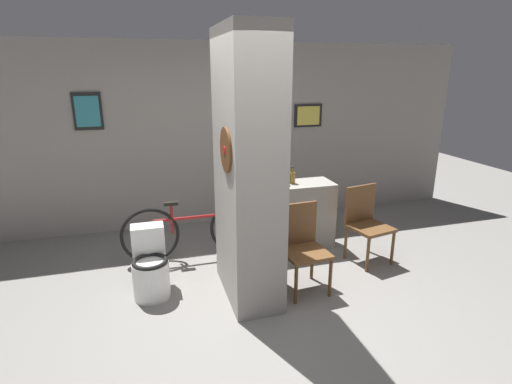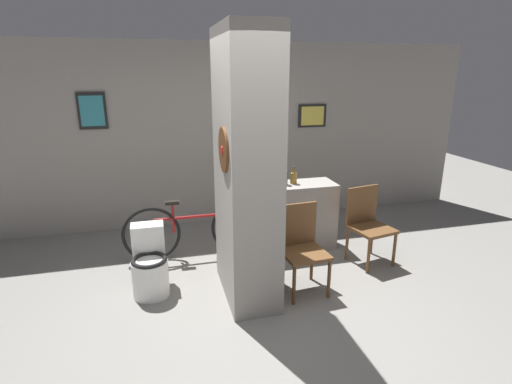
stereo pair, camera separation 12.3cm
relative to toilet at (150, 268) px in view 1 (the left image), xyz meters
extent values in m
plane|color=gray|center=(0.98, -0.74, -0.29)|extent=(14.00, 14.00, 0.00)
cube|color=gray|center=(0.98, 1.89, 1.01)|extent=(8.00, 0.06, 2.60)
cube|color=black|center=(-0.62, 1.85, 1.41)|extent=(0.36, 0.02, 0.48)
cube|color=teal|center=(-0.62, 1.83, 1.41)|extent=(0.30, 0.01, 0.39)
cube|color=black|center=(2.48, 1.85, 1.26)|extent=(0.44, 0.02, 0.34)
cube|color=#E0CC4C|center=(2.48, 1.83, 1.26)|extent=(0.36, 0.01, 0.28)
cube|color=gray|center=(0.97, -0.24, 1.01)|extent=(0.47, 1.00, 2.60)
cylinder|color=#593319|center=(0.72, -0.44, 1.26)|extent=(0.03, 0.40, 0.40)
cylinder|color=red|center=(0.70, -0.44, 1.26)|extent=(0.01, 0.07, 0.07)
cube|color=gray|center=(1.73, 0.67, 0.13)|extent=(1.18, 0.44, 0.85)
cylinder|color=white|center=(0.00, -0.06, -0.10)|extent=(0.37, 0.37, 0.38)
torus|color=black|center=(0.00, -0.06, 0.10)|extent=(0.36, 0.36, 0.04)
cube|color=white|center=(0.00, 0.18, 0.24)|extent=(0.33, 0.20, 0.30)
cylinder|color=brown|center=(1.35, -0.59, -0.09)|extent=(0.04, 0.04, 0.41)
cylinder|color=brown|center=(1.74, -0.56, -0.09)|extent=(0.04, 0.04, 0.41)
cylinder|color=brown|center=(1.32, -0.21, -0.09)|extent=(0.04, 0.04, 0.41)
cylinder|color=brown|center=(1.71, -0.18, -0.09)|extent=(0.04, 0.04, 0.41)
cube|color=brown|center=(1.53, -0.39, 0.14)|extent=(0.47, 0.47, 0.04)
cube|color=brown|center=(1.52, -0.18, 0.38)|extent=(0.44, 0.06, 0.45)
cylinder|color=brown|center=(2.38, -0.21, -0.09)|extent=(0.04, 0.04, 0.41)
cylinder|color=brown|center=(2.76, -0.13, -0.09)|extent=(0.04, 0.04, 0.41)
cylinder|color=brown|center=(2.31, 0.17, -0.09)|extent=(0.04, 0.04, 0.41)
cylinder|color=brown|center=(2.68, 0.24, -0.09)|extent=(0.04, 0.04, 0.41)
cube|color=brown|center=(2.53, 0.02, 0.14)|extent=(0.51, 0.51, 0.04)
cube|color=brown|center=(2.49, 0.22, 0.38)|extent=(0.44, 0.11, 0.45)
torus|color=black|center=(0.03, 0.72, 0.05)|extent=(0.69, 0.04, 0.69)
torus|color=black|center=(1.08, 0.72, 0.05)|extent=(0.69, 0.04, 0.69)
cylinder|color=maroon|center=(0.56, 0.72, 0.23)|extent=(0.97, 0.04, 0.04)
cylinder|color=maroon|center=(0.29, 0.72, 0.23)|extent=(0.03, 0.03, 0.36)
cylinder|color=maroon|center=(1.03, 0.72, 0.23)|extent=(0.03, 0.03, 0.32)
cube|color=black|center=(0.29, 0.72, 0.42)|extent=(0.16, 0.06, 0.04)
cylinder|color=#262626|center=(1.03, 0.72, 0.39)|extent=(0.03, 0.42, 0.03)
cylinder|color=#19598C|center=(1.67, 0.69, 0.64)|extent=(0.09, 0.09, 0.17)
cylinder|color=#19598C|center=(1.67, 0.69, 0.76)|extent=(0.03, 0.03, 0.07)
sphere|color=#333333|center=(1.67, 0.69, 0.81)|extent=(0.04, 0.04, 0.04)
cylinder|color=olive|center=(1.79, 0.70, 0.63)|extent=(0.08, 0.08, 0.14)
cylinder|color=olive|center=(1.79, 0.70, 0.73)|extent=(0.03, 0.03, 0.06)
sphere|color=#333333|center=(1.79, 0.70, 0.77)|extent=(0.04, 0.04, 0.04)
camera|label=1|loc=(0.01, -3.80, 1.93)|focal=28.00mm
camera|label=2|loc=(0.13, -3.83, 1.93)|focal=28.00mm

